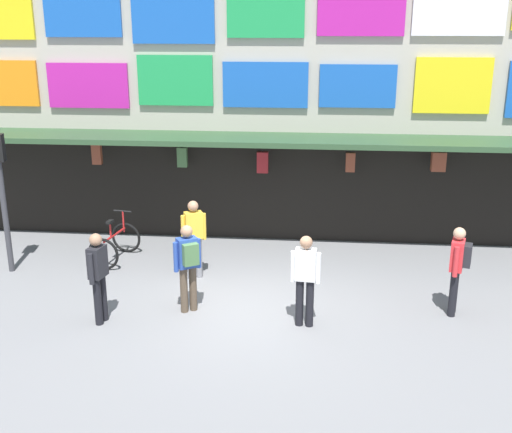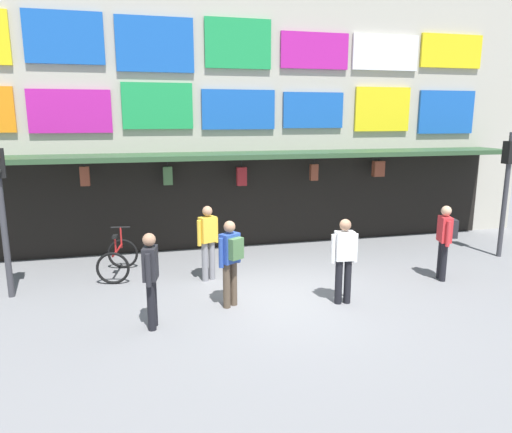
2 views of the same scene
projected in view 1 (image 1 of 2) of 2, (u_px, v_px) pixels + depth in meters
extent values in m
plane|color=slate|center=(247.00, 308.00, 11.83)|extent=(80.00, 80.00, 0.00)
cube|color=#B2AD9E|center=(268.00, 72.00, 15.00)|extent=(18.00, 1.20, 8.00)
cube|color=#2D4C2D|center=(263.00, 140.00, 14.19)|extent=(15.30, 1.40, 0.12)
cube|color=blue|center=(82.00, 10.00, 14.35)|extent=(1.81, 0.08, 1.21)
cube|color=blue|center=(173.00, 13.00, 14.18)|extent=(1.91, 0.08, 1.32)
cube|color=green|center=(266.00, 9.00, 13.95)|extent=(1.74, 0.08, 1.24)
cube|color=#B71E93|center=(361.00, 14.00, 13.79)|extent=(1.92, 0.08, 0.94)
cube|color=white|center=(459.00, 13.00, 13.59)|extent=(2.00, 0.08, 0.96)
cube|color=orange|center=(3.00, 83.00, 15.04)|extent=(1.74, 0.08, 1.07)
cube|color=#B71E93|center=(88.00, 86.00, 14.86)|extent=(1.95, 0.08, 1.05)
cube|color=green|center=(175.00, 80.00, 14.62)|extent=(1.77, 0.08, 1.15)
cube|color=blue|center=(265.00, 85.00, 14.45)|extent=(1.97, 0.08, 1.03)
cube|color=blue|center=(358.00, 86.00, 14.26)|extent=(1.73, 0.08, 0.97)
cube|color=yellow|center=(453.00, 86.00, 14.06)|extent=(1.69, 0.08, 1.23)
cylinder|color=black|center=(96.00, 142.00, 14.68)|extent=(0.02, 0.02, 0.14)
cube|color=brown|center=(97.00, 154.00, 14.77)|extent=(0.22, 0.13, 0.47)
cylinder|color=black|center=(182.00, 143.00, 14.75)|extent=(0.02, 0.02, 0.22)
cube|color=#477042|center=(182.00, 157.00, 14.85)|extent=(0.23, 0.14, 0.47)
cylinder|color=black|center=(263.00, 146.00, 14.47)|extent=(0.02, 0.02, 0.27)
cube|color=maroon|center=(263.00, 162.00, 14.59)|extent=(0.26, 0.15, 0.49)
cylinder|color=black|center=(351.00, 148.00, 14.23)|extent=(0.02, 0.02, 0.24)
cube|color=brown|center=(350.00, 162.00, 14.33)|extent=(0.21, 0.13, 0.44)
cylinder|color=black|center=(440.00, 148.00, 14.11)|extent=(0.02, 0.02, 0.20)
cube|color=brown|center=(438.00, 162.00, 14.21)|extent=(0.32, 0.19, 0.44)
cube|color=black|center=(265.00, 190.00, 15.24)|extent=(15.30, 0.04, 2.50)
cylinder|color=#38383D|center=(3.00, 200.00, 13.11)|extent=(0.12, 0.12, 3.20)
torus|color=black|center=(126.00, 238.00, 14.57)|extent=(0.72, 0.17, 0.72)
torus|color=black|center=(103.00, 254.00, 13.55)|extent=(0.72, 0.17, 0.72)
cylinder|color=#B21E1E|center=(114.00, 235.00, 13.98)|extent=(0.21, 0.99, 0.05)
cylinder|color=#B21E1E|center=(110.00, 230.00, 13.78)|extent=(0.04, 0.04, 0.35)
cube|color=black|center=(110.00, 222.00, 13.72)|extent=(0.13, 0.21, 0.06)
cylinder|color=#B21E1E|center=(123.00, 222.00, 14.36)|extent=(0.04, 0.04, 0.50)
cylinder|color=black|center=(123.00, 211.00, 14.29)|extent=(0.44, 0.11, 0.04)
cylinder|color=black|center=(453.00, 294.00, 11.40)|extent=(0.14, 0.14, 0.88)
cylinder|color=black|center=(454.00, 290.00, 11.56)|extent=(0.14, 0.14, 0.88)
cube|color=red|center=(457.00, 255.00, 11.26)|extent=(0.31, 0.41, 0.56)
sphere|color=tan|center=(460.00, 233.00, 11.14)|extent=(0.22, 0.22, 0.22)
cylinder|color=red|center=(456.00, 262.00, 11.08)|extent=(0.09, 0.09, 0.56)
cylinder|color=red|center=(458.00, 254.00, 11.47)|extent=(0.09, 0.09, 0.56)
cube|color=#232328|center=(467.00, 255.00, 11.20)|extent=(0.23, 0.31, 0.40)
cylinder|color=black|center=(310.00, 303.00, 11.03)|extent=(0.14, 0.14, 0.88)
cylinder|color=black|center=(300.00, 302.00, 11.06)|extent=(0.14, 0.14, 0.88)
cube|color=white|center=(306.00, 265.00, 10.83)|extent=(0.38, 0.25, 0.56)
sphere|color=#A87A5B|center=(306.00, 242.00, 10.70)|extent=(0.22, 0.22, 0.22)
cylinder|color=white|center=(318.00, 268.00, 10.80)|extent=(0.09, 0.09, 0.56)
cylinder|color=white|center=(293.00, 266.00, 10.88)|extent=(0.09, 0.09, 0.56)
cylinder|color=gray|center=(199.00, 257.00, 13.14)|extent=(0.14, 0.14, 0.88)
cylinder|color=gray|center=(190.00, 258.00, 13.08)|extent=(0.14, 0.14, 0.88)
cube|color=gold|center=(194.00, 225.00, 12.90)|extent=(0.42, 0.35, 0.56)
sphere|color=#A87A5B|center=(193.00, 206.00, 12.77)|extent=(0.22, 0.22, 0.22)
cylinder|color=gold|center=(204.00, 226.00, 12.98)|extent=(0.09, 0.09, 0.56)
cylinder|color=gold|center=(183.00, 229.00, 12.84)|extent=(0.09, 0.09, 0.56)
cylinder|color=brown|center=(184.00, 290.00, 11.56)|extent=(0.14, 0.14, 0.88)
cylinder|color=brown|center=(193.00, 288.00, 11.64)|extent=(0.14, 0.14, 0.88)
cube|color=#28479E|center=(187.00, 253.00, 11.39)|extent=(0.42, 0.38, 0.56)
sphere|color=#A87A5B|center=(186.00, 231.00, 11.26)|extent=(0.22, 0.22, 0.22)
cylinder|color=#28479E|center=(176.00, 257.00, 11.30)|extent=(0.09, 0.09, 0.56)
cylinder|color=#28479E|center=(199.00, 253.00, 11.50)|extent=(0.09, 0.09, 0.56)
cube|color=#477042|center=(190.00, 254.00, 11.24)|extent=(0.32, 0.29, 0.40)
cylinder|color=black|center=(103.00, 297.00, 11.25)|extent=(0.14, 0.14, 0.88)
cylinder|color=black|center=(98.00, 302.00, 11.08)|extent=(0.14, 0.14, 0.88)
cube|color=#232328|center=(97.00, 262.00, 10.95)|extent=(0.28, 0.40, 0.56)
sphere|color=#A87A5B|center=(96.00, 240.00, 10.83)|extent=(0.22, 0.22, 0.22)
cylinder|color=#232328|center=(104.00, 260.00, 11.17)|extent=(0.09, 0.09, 0.56)
cylinder|color=#232328|center=(91.00, 269.00, 10.76)|extent=(0.09, 0.09, 0.56)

